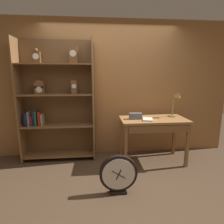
# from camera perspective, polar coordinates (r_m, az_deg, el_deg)

# --- Properties ---
(ground_plane) EXTENTS (10.00, 10.00, 0.00)m
(ground_plane) POSITION_cam_1_polar(r_m,az_deg,el_deg) (2.75, 1.78, -23.35)
(ground_plane) COLOR #4C3826
(back_wood_panel) EXTENTS (4.80, 0.05, 2.60)m
(back_wood_panel) POSITION_cam_1_polar(r_m,az_deg,el_deg) (3.57, -0.64, 7.13)
(back_wood_panel) COLOR #9E6B3D
(back_wood_panel) RESTS_ON ground
(bookshelf) EXTENTS (1.33, 0.34, 2.20)m
(bookshelf) POSITION_cam_1_polar(r_m,az_deg,el_deg) (3.47, -17.30, 2.94)
(bookshelf) COLOR brown
(bookshelf) RESTS_ON ground
(workbench) EXTENTS (1.17, 0.63, 0.82)m
(workbench) POSITION_cam_1_polar(r_m,az_deg,el_deg) (3.30, 12.96, -3.87)
(workbench) COLOR #9E6B3D
(workbench) RESTS_ON ground
(desk_lamp) EXTENTS (0.20, 0.20, 0.48)m
(desk_lamp) POSITION_cam_1_polar(r_m,az_deg,el_deg) (3.48, 19.58, 3.28)
(desk_lamp) COLOR olive
(desk_lamp) RESTS_ON workbench
(toolbox_small) EXTENTS (0.22, 0.11, 0.11)m
(toolbox_small) POSITION_cam_1_polar(r_m,az_deg,el_deg) (3.19, 7.42, -1.26)
(toolbox_small) COLOR #595960
(toolbox_small) RESTS_ON workbench
(open_repair_manual) EXTENTS (0.21, 0.25, 0.02)m
(open_repair_manual) POSITION_cam_1_polar(r_m,az_deg,el_deg) (3.16, 11.22, -2.30)
(open_repair_manual) COLOR silver
(open_repair_manual) RESTS_ON workbench
(round_clock_large) EXTENTS (0.51, 0.11, 0.55)m
(round_clock_large) POSITION_cam_1_polar(r_m,az_deg,el_deg) (2.54, 1.99, -19.08)
(round_clock_large) COLOR black
(round_clock_large) RESTS_ON ground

